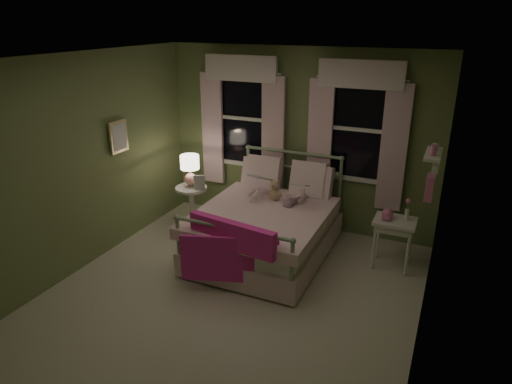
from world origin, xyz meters
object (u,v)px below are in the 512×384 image
at_px(bed, 267,227).
at_px(child_right, 299,181).
at_px(nightstand_right, 394,227).
at_px(child_left, 260,172).
at_px(teddy_bear, 275,191).
at_px(nightstand_left, 192,202).
at_px(table_lamp, 190,167).

distance_m(bed, child_right, 0.74).
distance_m(bed, nightstand_right, 1.61).
distance_m(child_left, teddy_bear, 0.37).
bearing_deg(teddy_bear, child_right, 29.50).
relative_size(bed, nightstand_right, 3.18).
bearing_deg(nightstand_left, table_lamp, 0.00).
bearing_deg(child_right, table_lamp, 16.84).
relative_size(bed, child_right, 2.90).
bearing_deg(child_right, bed, 67.73).
xyz_separation_m(child_right, table_lamp, (-1.59, -0.15, 0.03)).
distance_m(child_left, child_right, 0.56).
bearing_deg(teddy_bear, nightstand_left, 179.79).
distance_m(teddy_bear, nightstand_right, 1.58).
bearing_deg(child_left, teddy_bear, 145.86).
height_order(child_left, nightstand_right, child_left).
bearing_deg(nightstand_right, child_left, 176.73).
xyz_separation_m(child_left, teddy_bear, (0.28, -0.16, -0.18)).
height_order(child_right, teddy_bear, child_right).
distance_m(child_left, nightstand_left, 1.18).
relative_size(bed, child_left, 2.54).
bearing_deg(child_right, nightstand_left, 16.84).
bearing_deg(nightstand_right, bed, -168.59).
height_order(nightstand_left, nightstand_right, same).
height_order(teddy_bear, nightstand_right, teddy_bear).
bearing_deg(child_right, teddy_bear, 40.83).
xyz_separation_m(child_right, nightstand_left, (-1.59, -0.15, -0.50)).
bearing_deg(child_left, bed, 118.96).
bearing_deg(child_right, nightstand_right, -173.36).
bearing_deg(nightstand_left, nightstand_right, 0.96).
distance_m(bed, teddy_bear, 0.49).
bearing_deg(bed, nightstand_right, 11.41).
bearing_deg(bed, nightstand_left, 168.46).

